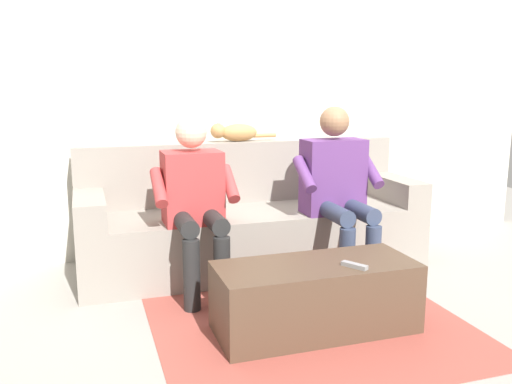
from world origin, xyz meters
The scene contains 9 objects.
ground_plane centered at (0.00, 0.60, 0.00)m, with size 8.00×8.00×0.00m, color gray.
back_wall centered at (0.00, -0.62, 1.38)m, with size 5.33×0.06×2.76m, color beige.
couch centered at (0.00, -0.15, 0.31)m, with size 2.40×0.77×0.87m.
coffee_table centered at (0.00, 1.00, 0.19)m, with size 1.06×0.44×0.37m.
person_left_seated centered at (-0.48, 0.26, 0.64)m, with size 0.56×0.57×1.15m.
person_right_seated centered at (0.48, 0.23, 0.62)m, with size 0.52×0.56×1.10m.
cat_on_backrest centered at (0.05, -0.39, 0.94)m, with size 0.50×0.13×0.14m.
remote_gray centered at (-0.16, 1.11, 0.38)m, with size 0.14×0.04×0.02m, color gray.
floor_rug centered at (0.00, 0.85, 0.00)m, with size 1.67×1.66×0.01m, color #9E473D.
Camera 1 is at (1.13, 3.48, 1.29)m, focal length 38.19 mm.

